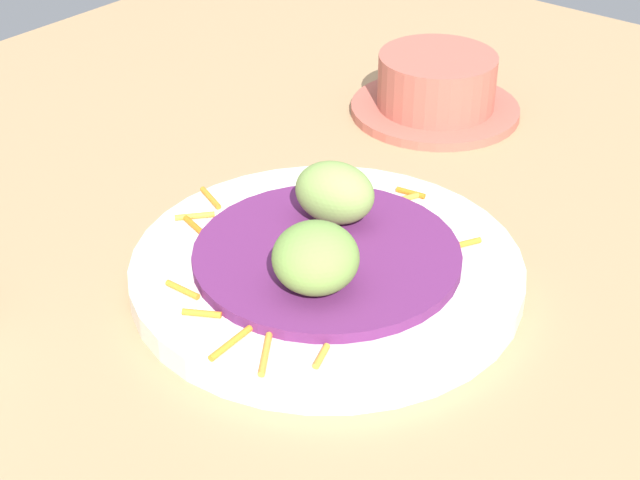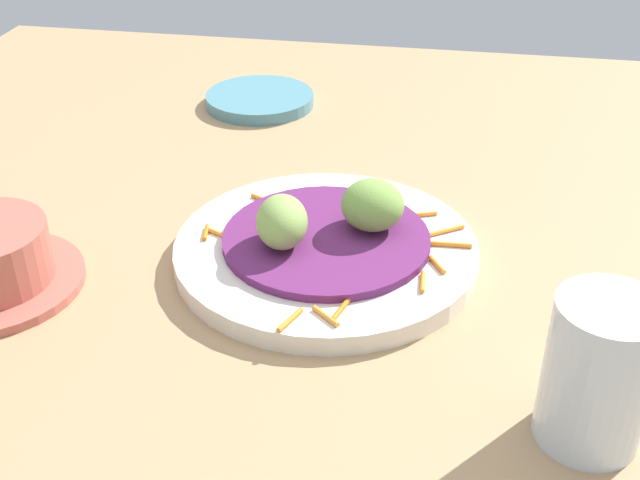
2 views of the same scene
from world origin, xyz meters
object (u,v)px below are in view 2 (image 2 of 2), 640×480
(main_plate, at_px, (326,251))
(guac_scoop_left, at_px, (373,205))
(water_glass, at_px, (598,373))
(side_plate_small, at_px, (260,99))
(guac_scoop_center, at_px, (278,221))

(main_plate, xyz_separation_m, guac_scoop_left, (-0.02, 0.04, 0.04))
(water_glass, bearing_deg, side_plate_small, -145.94)
(guac_scoop_left, distance_m, guac_scoop_center, 0.08)
(guac_scoop_center, relative_size, water_glass, 0.55)
(water_glass, bearing_deg, guac_scoop_center, -122.99)
(guac_scoop_center, bearing_deg, water_glass, 57.01)
(side_plate_small, bearing_deg, water_glass, 34.06)
(main_plate, relative_size, guac_scoop_center, 4.62)
(side_plate_small, relative_size, water_glass, 1.28)
(guac_scoop_center, xyz_separation_m, water_glass, (0.15, 0.23, 0.01))
(guac_scoop_center, height_order, side_plate_small, guac_scoop_center)
(main_plate, relative_size, side_plate_small, 1.97)
(side_plate_small, bearing_deg, guac_scoop_left, 29.72)
(guac_scoop_left, relative_size, water_glass, 0.52)
(guac_scoop_left, height_order, water_glass, water_glass)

